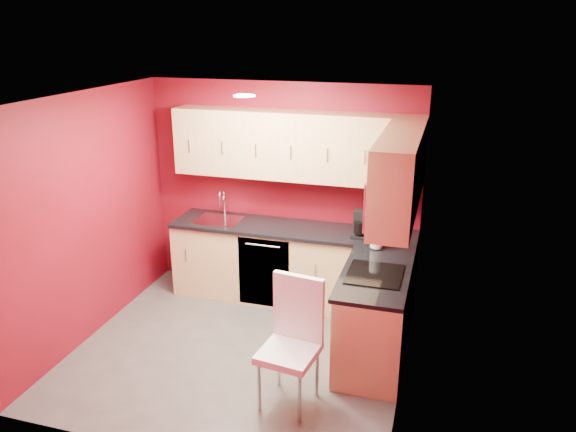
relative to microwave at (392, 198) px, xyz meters
The scene contains 21 objects.
floor 2.18m from the microwave, behind, with size 3.20×3.20×0.00m, color #4F4C4A.
ceiling 1.64m from the microwave, behind, with size 3.20×3.20×0.00m, color white.
wall_back 1.95m from the microwave, 136.99° to the left, with size 3.20×3.20×0.00m, color maroon.
wall_front 2.24m from the microwave, 129.35° to the right, with size 3.20×3.20×0.00m, color maroon.
wall_left 3.03m from the microwave, behind, with size 3.00×3.00×0.00m, color maroon.
wall_right 0.50m from the microwave, 44.09° to the right, with size 3.00×3.00×0.00m, color maroon.
base_cabinets_back 1.98m from the microwave, 140.04° to the left, with size 2.80×0.60×0.87m, color tan.
base_cabinets_right 1.23m from the microwave, 151.81° to the left, with size 0.60×1.30×0.87m, color tan.
countertop_back 1.73m from the microwave, 140.47° to the left, with size 2.80×0.63×0.04m, color black.
countertop_right 0.78m from the microwave, 162.04° to the left, with size 0.63×1.27×0.04m, color black.
upper_cabinets_back 1.65m from the microwave, 136.69° to the left, with size 2.80×0.35×0.75m, color tan.
upper_cabinets_right 0.33m from the microwave, 82.65° to the left, with size 0.35×1.55×0.75m.
microwave is the anchor object (origin of this frame).
cooktop 0.75m from the microwave, behind, with size 0.50×0.55×0.01m, color black.
sink 2.43m from the microwave, 154.40° to the left, with size 0.52×0.42×0.35m.
dishwasher_front 2.02m from the microwave, 153.81° to the left, with size 0.60×0.02×0.82m, color black.
downlight 1.62m from the microwave, behind, with size 0.20×0.20×0.01m, color white.
coffee_maker 1.18m from the microwave, 113.89° to the left, with size 0.17×0.22×0.28m, color black, non-canonical shape.
napkin_holder 1.35m from the microwave, 111.66° to the left, with size 0.12×0.12×0.13m, color black, non-canonical shape.
paper_towel 0.91m from the microwave, 106.34° to the left, with size 0.17×0.17×0.29m, color white, non-canonical shape.
dining_chair 1.55m from the microwave, 129.13° to the right, with size 0.45×0.48×1.12m, color white, non-canonical shape.
Camera 1 is at (1.84, -4.55, 3.13)m, focal length 35.00 mm.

